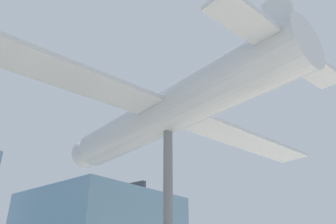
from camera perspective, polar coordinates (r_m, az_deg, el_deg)
name	(u,v)px	position (r m, az deg, el deg)	size (l,w,h in m)	color
support_pylon_central	(168,217)	(13.63, 0.00, -17.83)	(0.41, 0.41, 7.26)	slate
suspended_airplane	(164,114)	(15.17, -0.69, -0.31)	(21.60, 15.45, 3.41)	#B2B7BC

